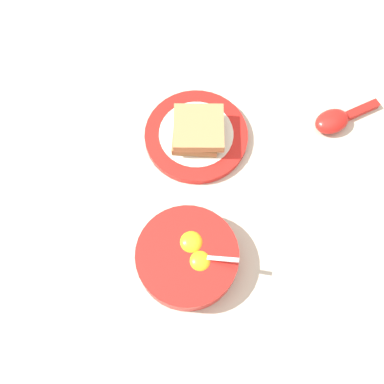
{
  "coord_description": "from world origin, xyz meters",
  "views": [
    {
      "loc": [
        -0.02,
        0.32,
        0.76
      ],
      "look_at": [
        0.08,
        0.03,
        0.02
      ],
      "focal_mm": 42.0,
      "sensor_mm": 36.0,
      "label": 1
    }
  ],
  "objects_px": {
    "toast_sandwich": "(197,130)",
    "soup_spoon": "(336,120)",
    "egg_bowl": "(188,257)",
    "toast_plate": "(196,136)"
  },
  "relations": [
    {
      "from": "toast_plate",
      "to": "toast_sandwich",
      "type": "relative_size",
      "value": 1.7
    },
    {
      "from": "toast_sandwich",
      "to": "soup_spoon",
      "type": "distance_m",
      "value": 0.27
    },
    {
      "from": "egg_bowl",
      "to": "toast_plate",
      "type": "bearing_deg",
      "value": -75.12
    },
    {
      "from": "soup_spoon",
      "to": "toast_plate",
      "type": "bearing_deg",
      "value": 25.17
    },
    {
      "from": "soup_spoon",
      "to": "egg_bowl",
      "type": "bearing_deg",
      "value": 62.26
    },
    {
      "from": "toast_plate",
      "to": "toast_sandwich",
      "type": "distance_m",
      "value": 0.03
    },
    {
      "from": "toast_plate",
      "to": "soup_spoon",
      "type": "xyz_separation_m",
      "value": [
        -0.24,
        -0.11,
        0.01
      ]
    },
    {
      "from": "egg_bowl",
      "to": "toast_sandwich",
      "type": "xyz_separation_m",
      "value": [
        0.06,
        -0.23,
        0.01
      ]
    },
    {
      "from": "egg_bowl",
      "to": "soup_spoon",
      "type": "bearing_deg",
      "value": -117.74
    },
    {
      "from": "toast_sandwich",
      "to": "soup_spoon",
      "type": "xyz_separation_m",
      "value": [
        -0.24,
        -0.12,
        -0.02
      ]
    }
  ]
}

